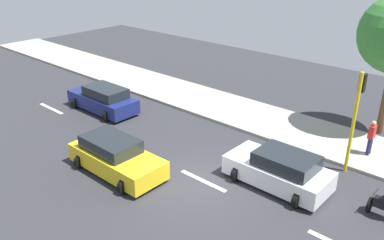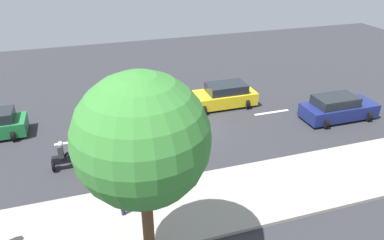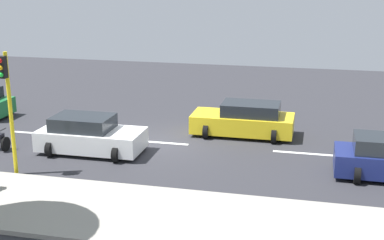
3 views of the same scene
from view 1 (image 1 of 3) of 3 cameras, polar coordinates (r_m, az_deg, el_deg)
ground_plane at (r=17.03m, az=1.58°, el=-8.78°), size 40.00×60.00×0.10m
sidewalk at (r=22.16m, az=13.38°, el=-0.96°), size 4.00×60.00×0.15m
lane_stripe_mid at (r=17.00m, az=1.58°, el=-8.62°), size 0.20×2.40×0.01m
lane_stripe_south at (r=20.87m, az=-11.09°, el=-2.55°), size 0.20×2.40×0.01m
lane_stripe_far_south at (r=25.57m, az=-19.38°, el=1.55°), size 0.20×2.40×0.01m
car_white at (r=16.75m, az=12.32°, el=-6.94°), size 2.36×4.24×1.52m
car_yellow_cab at (r=17.62m, az=-10.82°, el=-5.16°), size 2.31×4.52×1.52m
car_dark_blue at (r=24.17m, az=-12.49°, el=2.89°), size 2.24×4.59×1.52m
pedestrian_by_tree at (r=20.02m, az=24.13°, el=-2.16°), size 0.40×0.24×1.69m
traffic_light_corner at (r=17.76m, az=22.39°, el=1.53°), size 0.49×0.24×4.50m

